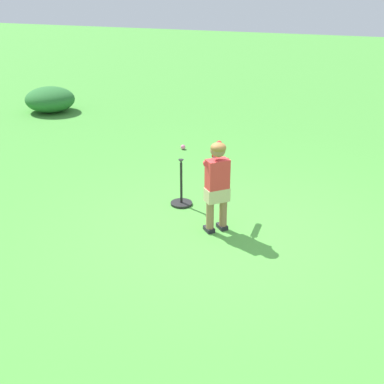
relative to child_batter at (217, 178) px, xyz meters
The scene contains 5 objects.
ground_plane 0.68m from the child_batter, 131.62° to the right, with size 40.00×40.00×0.00m, color #479338.
child_batter is the anchor object (origin of this frame).
play_ball_behind_batter 3.02m from the child_batter, 26.81° to the left, with size 0.08×0.08×0.08m, color pink.
batting_tee 0.98m from the child_batter, 49.44° to the left, with size 0.28×0.28×0.62m.
shrub_left_background 6.36m from the child_batter, 49.55° to the left, with size 0.99×1.05×0.52m, color #286B2D.
Camera 1 is at (-5.13, -1.29, 2.84)m, focal length 48.78 mm.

